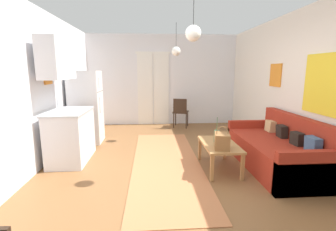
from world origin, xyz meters
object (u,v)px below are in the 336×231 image
object	(u,v)px
bamboo_vase	(217,136)
pendant_lamp_near	(193,33)
refrigerator	(86,107)
accent_chair	(181,111)
coffee_table	(219,147)
pendant_lamp_far	(176,51)
handbag	(222,141)
couch	(278,151)

from	to	relation	value
bamboo_vase	pendant_lamp_near	distance (m)	1.70
refrigerator	accent_chair	xyz separation A→B (m)	(2.29, 1.25, -0.32)
coffee_table	pendant_lamp_far	world-z (taller)	pendant_lamp_far
pendant_lamp_near	pendant_lamp_far	xyz separation A→B (m)	(-0.01, 2.12, -0.08)
accent_chair	pendant_lamp_far	bearing A→B (deg)	92.80
bamboo_vase	accent_chair	size ratio (longest dim) A/B	0.50
bamboo_vase	accent_chair	world-z (taller)	bamboo_vase
coffee_table	handbag	distance (m)	0.32
coffee_table	handbag	bearing A→B (deg)	-98.84
coffee_table	accent_chair	bearing A→B (deg)	95.35
pendant_lamp_far	handbag	bearing A→B (deg)	-76.46
coffee_table	pendant_lamp_near	bearing A→B (deg)	-149.11
couch	pendant_lamp_near	size ratio (longest dim) A/B	3.06
couch	refrigerator	bearing A→B (deg)	154.37
couch	handbag	bearing A→B (deg)	-165.99
handbag	pendant_lamp_near	world-z (taller)	pendant_lamp_near
accent_chair	pendant_lamp_near	distance (m)	3.68
handbag	refrigerator	xyz separation A→B (m)	(-2.53, 1.98, 0.25)
couch	handbag	xyz separation A→B (m)	(-1.06, -0.26, 0.28)
pendant_lamp_near	pendant_lamp_far	bearing A→B (deg)	90.35
refrigerator	pendant_lamp_far	size ratio (longest dim) A/B	2.25
accent_chair	pendant_lamp_near	size ratio (longest dim) A/B	1.30
refrigerator	pendant_lamp_near	world-z (taller)	pendant_lamp_near
accent_chair	couch	bearing A→B (deg)	128.94
coffee_table	handbag	xyz separation A→B (m)	(-0.04, -0.26, 0.18)
refrigerator	handbag	bearing A→B (deg)	-38.08
bamboo_vase	accent_chair	xyz separation A→B (m)	(-0.25, 2.89, -0.06)
bamboo_vase	refrigerator	world-z (taller)	refrigerator
accent_chair	pendant_lamp_far	size ratio (longest dim) A/B	1.17
accent_chair	handbag	bearing A→B (deg)	109.62
bamboo_vase	refrigerator	size ratio (longest dim) A/B	0.26
couch	bamboo_vase	world-z (taller)	couch
couch	bamboo_vase	bearing A→B (deg)	175.83
coffee_table	refrigerator	world-z (taller)	refrigerator
coffee_table	pendant_lamp_far	size ratio (longest dim) A/B	1.34
handbag	pendant_lamp_near	distance (m)	1.63
coffee_table	pendant_lamp_near	world-z (taller)	pendant_lamp_near
pendant_lamp_far	accent_chair	bearing A→B (deg)	77.38
bamboo_vase	handbag	bearing A→B (deg)	-91.58
refrigerator	pendant_lamp_far	xyz separation A→B (m)	(2.03, 0.09, 1.24)
couch	refrigerator	world-z (taller)	refrigerator
couch	coffee_table	bearing A→B (deg)	-179.85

